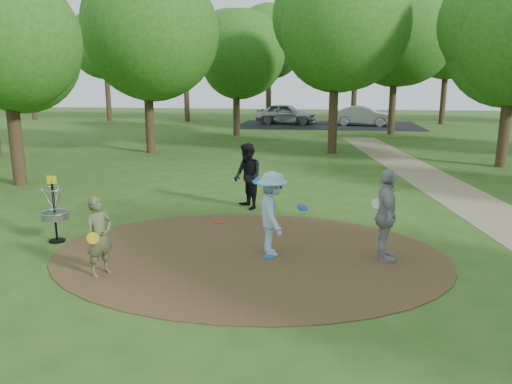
# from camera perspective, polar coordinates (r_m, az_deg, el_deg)

# --- Properties ---
(ground) EXTENTS (100.00, 100.00, 0.00)m
(ground) POSITION_cam_1_polar(r_m,az_deg,el_deg) (10.70, -0.84, -7.19)
(ground) COLOR #2D5119
(ground) RESTS_ON ground
(dirt_clearing) EXTENTS (8.40, 8.40, 0.02)m
(dirt_clearing) POSITION_cam_1_polar(r_m,az_deg,el_deg) (10.69, -0.85, -7.14)
(dirt_clearing) COLOR #47301C
(dirt_clearing) RESTS_ON ground
(parking_lot) EXTENTS (14.00, 8.00, 0.01)m
(parking_lot) POSITION_cam_1_polar(r_m,az_deg,el_deg) (40.11, 8.30, 7.58)
(parking_lot) COLOR black
(parking_lot) RESTS_ON ground
(player_observer_with_disc) EXTENTS (0.60, 0.67, 1.54)m
(player_observer_with_disc) POSITION_cam_1_polar(r_m,az_deg,el_deg) (9.87, -17.48, -4.85)
(player_observer_with_disc) COLOR #525C35
(player_observer_with_disc) RESTS_ON ground
(player_throwing_with_disc) EXTENTS (1.26, 1.30, 1.79)m
(player_throwing_with_disc) POSITION_cam_1_polar(r_m,az_deg,el_deg) (10.47, 1.88, -2.48)
(player_throwing_with_disc) COLOR #98C1E2
(player_throwing_with_disc) RESTS_ON ground
(player_walking_with_disc) EXTENTS (1.10, 1.16, 1.88)m
(player_walking_with_disc) POSITION_cam_1_polar(r_m,az_deg,el_deg) (14.17, -0.97, 1.80)
(player_walking_with_disc) COLOR black
(player_walking_with_disc) RESTS_ON ground
(player_waiting_with_disc) EXTENTS (0.57, 1.14, 1.91)m
(player_waiting_with_disc) POSITION_cam_1_polar(r_m,az_deg,el_deg) (10.43, 14.64, -2.66)
(player_waiting_with_disc) COLOR #99999B
(player_waiting_with_disc) RESTS_ON ground
(disc_ground_blue) EXTENTS (0.22, 0.22, 0.02)m
(disc_ground_blue) POSITION_cam_1_polar(r_m,az_deg,el_deg) (10.51, 1.45, -7.40)
(disc_ground_blue) COLOR blue
(disc_ground_blue) RESTS_ON dirt_clearing
(disc_ground_red) EXTENTS (0.22, 0.22, 0.02)m
(disc_ground_red) POSITION_cam_1_polar(r_m,az_deg,el_deg) (12.93, -4.31, -3.50)
(disc_ground_red) COLOR red
(disc_ground_red) RESTS_ON dirt_clearing
(car_left) EXTENTS (5.02, 2.62, 1.63)m
(car_left) POSITION_cam_1_polar(r_m,az_deg,el_deg) (40.72, 3.47, 8.91)
(car_left) COLOR #9FA2A6
(car_left) RESTS_ON ground
(car_right) EXTENTS (4.79, 2.31, 1.51)m
(car_right) POSITION_cam_1_polar(r_m,az_deg,el_deg) (39.95, 12.17, 8.49)
(car_right) COLOR #9FA1A7
(car_right) RESTS_ON ground
(disc_golf_basket) EXTENTS (0.63, 0.63, 1.54)m
(disc_golf_basket) POSITION_cam_1_polar(r_m,az_deg,el_deg) (12.18, -22.10, -1.36)
(disc_golf_basket) COLOR black
(disc_golf_basket) RESTS_ON ground
(tree_ring) EXTENTS (37.41, 45.58, 9.40)m
(tree_ring) POSITION_cam_1_polar(r_m,az_deg,el_deg) (20.20, 9.62, 17.38)
(tree_ring) COLOR #332316
(tree_ring) RESTS_ON ground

